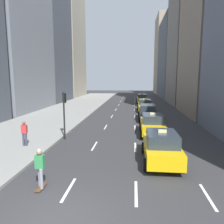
{
  "coord_description": "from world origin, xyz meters",
  "views": [
    {
      "loc": [
        2.45,
        -6.3,
        4.58
      ],
      "look_at": [
        0.49,
        13.27,
        1.58
      ],
      "focal_mm": 35.0,
      "sensor_mm": 36.0,
      "label": 1
    }
  ],
  "objects": [
    {
      "name": "ground_plane",
      "position": [
        0.0,
        0.0,
        0.0
      ],
      "size": [
        160.0,
        160.0,
        0.0
      ],
      "primitive_type": "plane",
      "color": "#333335"
    },
    {
      "name": "taxi_second",
      "position": [
        4.0,
        11.52,
        0.88
      ],
      "size": [
        2.02,
        4.4,
        1.87
      ],
      "color": "yellow",
      "rests_on": "ground"
    },
    {
      "name": "sedan_black_near",
      "position": [
        4.0,
        18.01,
        0.89
      ],
      "size": [
        2.02,
        4.93,
        1.76
      ],
      "color": "black",
      "rests_on": "ground"
    },
    {
      "name": "pedestrian_mid_block",
      "position": [
        -4.73,
        7.12,
        1.07
      ],
      "size": [
        0.36,
        0.22,
        1.65
      ],
      "color": "#383D51",
      "rests_on": "sidewalk_left"
    },
    {
      "name": "skateboarder",
      "position": [
        -1.39,
        1.97,
        0.96
      ],
      "size": [
        0.36,
        0.8,
        1.75
      ],
      "color": "brown",
      "rests_on": "ground"
    },
    {
      "name": "taxi_lead",
      "position": [
        4.0,
        24.58,
        0.88
      ],
      "size": [
        2.02,
        4.4,
        1.87
      ],
      "color": "yellow",
      "rests_on": "ground"
    },
    {
      "name": "taxi_fourth",
      "position": [
        4.0,
        5.51,
        0.88
      ],
      "size": [
        2.02,
        4.4,
        1.87
      ],
      "color": "yellow",
      "rests_on": "ground"
    },
    {
      "name": "traffic_light_pole",
      "position": [
        -2.75,
        9.52,
        2.41
      ],
      "size": [
        0.24,
        0.42,
        3.6
      ],
      "color": "black",
      "rests_on": "ground"
    },
    {
      "name": "building_row_left",
      "position": [
        -14.0,
        30.67,
        13.09
      ],
      "size": [
        6.0,
        56.16,
        32.22
      ],
      "color": "#4C515B",
      "rests_on": "ground"
    },
    {
      "name": "building_row_right",
      "position": [
        12.0,
        36.42,
        11.72
      ],
      "size": [
        6.0,
        69.15,
        32.48
      ],
      "color": "slate",
      "rests_on": "ground"
    },
    {
      "name": "taxi_third",
      "position": [
        4.0,
        35.15,
        0.88
      ],
      "size": [
        2.02,
        4.4,
        1.87
      ],
      "color": "yellow",
      "rests_on": "ground"
    },
    {
      "name": "lane_markings",
      "position": [
        2.6,
        23.0,
        0.01
      ],
      "size": [
        5.72,
        56.0,
        0.01
      ],
      "color": "white",
      "rests_on": "ground"
    },
    {
      "name": "sidewalk_left",
      "position": [
        -7.0,
        27.0,
        0.07
      ],
      "size": [
        8.0,
        66.0,
        0.15
      ],
      "primitive_type": "cube",
      "color": "gray",
      "rests_on": "ground"
    }
  ]
}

